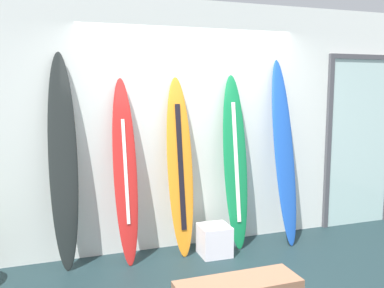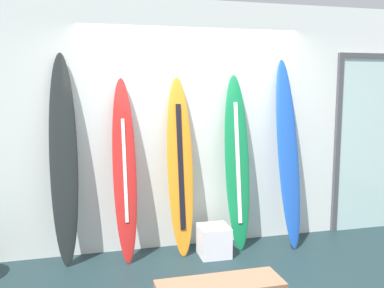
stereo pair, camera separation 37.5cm
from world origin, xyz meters
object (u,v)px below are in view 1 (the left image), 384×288
at_px(surfboard_emerald, 235,163).
at_px(display_block_left, 214,240).
at_px(surfboard_sunset, 180,167).
at_px(surfboard_cobalt, 284,153).
at_px(surfboard_crimson, 125,173).
at_px(glass_door, 359,139).
at_px(surfboard_charcoal, 63,162).

height_order(surfboard_emerald, display_block_left, surfboard_emerald).
relative_size(surfboard_sunset, surfboard_emerald, 0.99).
bearing_deg(surfboard_sunset, surfboard_cobalt, -2.97).
xyz_separation_m(surfboard_crimson, surfboard_emerald, (1.27, 0.02, 0.02)).
distance_m(surfboard_sunset, surfboard_cobalt, 1.27).
bearing_deg(surfboard_crimson, surfboard_cobalt, -1.07).
xyz_separation_m(surfboard_sunset, surfboard_cobalt, (1.27, -0.07, 0.09)).
bearing_deg(surfboard_emerald, display_block_left, -150.71).
distance_m(surfboard_crimson, surfboard_cobalt, 1.88).
distance_m(surfboard_cobalt, glass_door, 1.32).
height_order(surfboard_crimson, surfboard_sunset, surfboard_sunset).
distance_m(surfboard_emerald, display_block_left, 0.89).
height_order(surfboard_sunset, surfboard_cobalt, surfboard_cobalt).
relative_size(display_block_left, glass_door, 0.15).
relative_size(surfboard_emerald, surfboard_cobalt, 0.91).
bearing_deg(surfboard_charcoal, surfboard_cobalt, -1.94).
bearing_deg(surfboard_crimson, surfboard_sunset, 2.89).
distance_m(surfboard_charcoal, surfboard_cobalt, 2.49).
relative_size(surfboard_sunset, glass_door, 0.87).
bearing_deg(surfboard_cobalt, display_block_left, -171.92).
relative_size(surfboard_charcoal, glass_door, 0.97).
xyz_separation_m(surfboard_charcoal, surfboard_cobalt, (2.49, -0.08, -0.03)).
distance_m(surfboard_emerald, surfboard_cobalt, 0.62).
distance_m(surfboard_emerald, glass_door, 1.92).
distance_m(surfboard_charcoal, surfboard_sunset, 1.23).
bearing_deg(surfboard_cobalt, glass_door, 10.59).
bearing_deg(surfboard_cobalt, surfboard_emerald, 175.05).
distance_m(surfboard_cobalt, display_block_left, 1.31).
bearing_deg(display_block_left, surfboard_sunset, 148.99).
xyz_separation_m(surfboard_sunset, surfboard_emerald, (0.66, -0.01, -0.00)).
height_order(surfboard_sunset, surfboard_emerald, surfboard_emerald).
bearing_deg(surfboard_emerald, surfboard_cobalt, -4.95).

